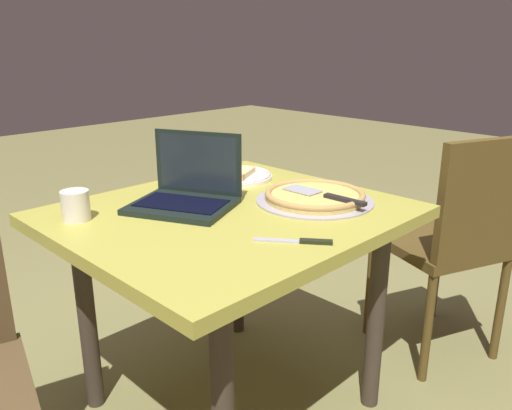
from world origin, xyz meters
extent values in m
plane|color=olive|center=(0.00, 0.00, 0.00)|extent=(12.00, 12.00, 0.00)
cube|color=#AFA842|center=(0.00, 0.00, 0.71)|extent=(1.02, 0.91, 0.04)
cylinder|color=#3A3026|center=(-0.35, -0.35, 0.34)|extent=(0.06, 0.06, 0.69)
cylinder|color=#3A3026|center=(0.35, -0.35, 0.34)|extent=(0.06, 0.06, 0.69)
cylinder|color=#3A3026|center=(-0.35, 0.35, 0.34)|extent=(0.06, 0.06, 0.69)
cube|color=black|center=(0.10, -0.11, 0.74)|extent=(0.36, 0.38, 0.02)
cube|color=black|center=(0.10, -0.11, 0.75)|extent=(0.25, 0.31, 0.00)
cube|color=black|center=(-0.01, -0.17, 0.85)|extent=(0.14, 0.28, 0.21)
cube|color=#1B232B|center=(-0.01, -0.17, 0.85)|extent=(0.12, 0.25, 0.18)
cylinder|color=white|center=(-0.28, -0.26, 0.74)|extent=(0.26, 0.26, 0.01)
torus|color=silver|center=(-0.28, -0.26, 0.75)|extent=(0.25, 0.25, 0.01)
cube|color=#DBC383|center=(-0.28, -0.26, 0.75)|extent=(0.17, 0.15, 0.02)
cube|color=tan|center=(-0.21, -0.23, 0.75)|extent=(0.06, 0.10, 0.03)
cylinder|color=#A7A1AE|center=(-0.26, 0.13, 0.73)|extent=(0.39, 0.39, 0.01)
cylinder|color=#DABB5F|center=(-0.26, 0.13, 0.74)|extent=(0.33, 0.33, 0.02)
torus|color=tan|center=(-0.26, 0.13, 0.75)|extent=(0.33, 0.33, 0.02)
cube|color=#AFB4C0|center=(-0.26, 0.08, 0.76)|extent=(0.07, 0.12, 0.00)
cube|color=black|center=(-0.26, 0.25, 0.76)|extent=(0.03, 0.15, 0.01)
cube|color=#B2B1C8|center=(0.08, 0.30, 0.73)|extent=(0.11, 0.14, 0.00)
cube|color=black|center=(0.03, 0.37, 0.73)|extent=(0.07, 0.08, 0.01)
cylinder|color=white|center=(0.39, -0.25, 0.77)|extent=(0.08, 0.08, 0.09)
cylinder|color=#4D2015|center=(0.39, -0.25, 0.80)|extent=(0.07, 0.07, 0.01)
cube|color=#513D1A|center=(-0.84, 0.31, 0.46)|extent=(0.52, 0.52, 0.04)
cube|color=#513D1A|center=(-0.77, 0.48, 0.70)|extent=(0.37, 0.18, 0.43)
cylinder|color=#513D1A|center=(-1.07, 0.21, 0.22)|extent=(0.03, 0.03, 0.44)
cylinder|color=#513D1A|center=(-0.74, 0.08, 0.22)|extent=(0.03, 0.03, 0.44)
cylinder|color=#513D1A|center=(-0.94, 0.55, 0.22)|extent=(0.03, 0.03, 0.44)
cylinder|color=#513D1A|center=(-0.60, 0.42, 0.22)|extent=(0.03, 0.03, 0.44)
camera|label=1|loc=(1.04, 1.15, 1.25)|focal=36.42mm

